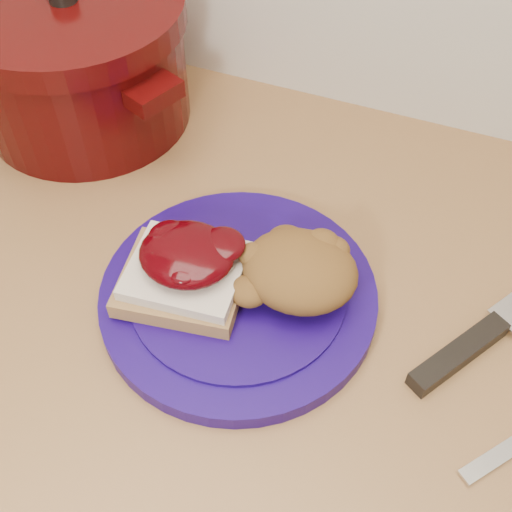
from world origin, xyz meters
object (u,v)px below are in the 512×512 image
at_px(dutch_oven, 78,61).
at_px(chef_knife, 489,331).
at_px(pepper_grinder, 116,46).
at_px(plate, 238,296).

bearing_deg(dutch_oven, chef_knife, -16.36).
xyz_separation_m(chef_knife, dutch_oven, (-0.51, 0.15, 0.07)).
bearing_deg(pepper_grinder, chef_knife, -22.94).
xyz_separation_m(plate, chef_knife, (0.23, 0.05, -0.00)).
distance_m(dutch_oven, pepper_grinder, 0.06).
distance_m(chef_knife, dutch_oven, 0.53).
height_order(chef_knife, pepper_grinder, pepper_grinder).
height_order(plate, chef_knife, same).
bearing_deg(pepper_grinder, plate, -43.85).
height_order(chef_knife, dutch_oven, dutch_oven).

